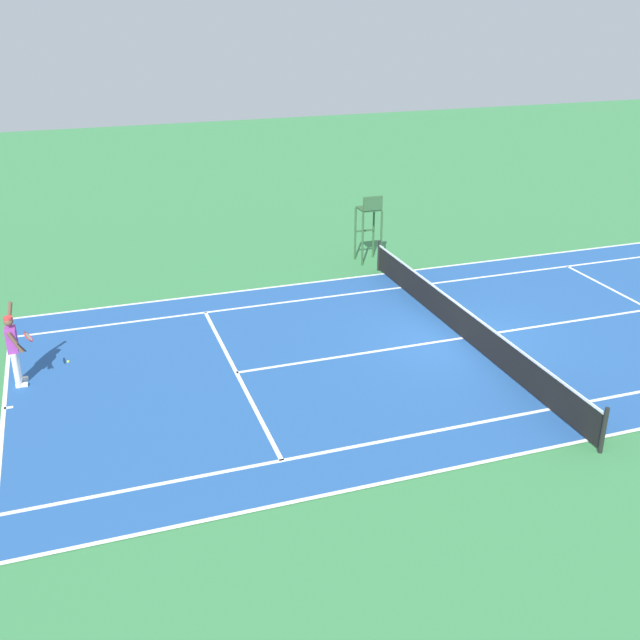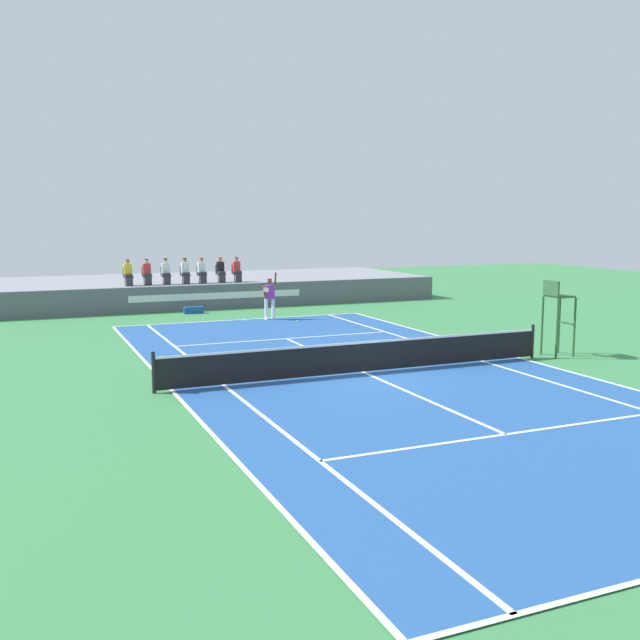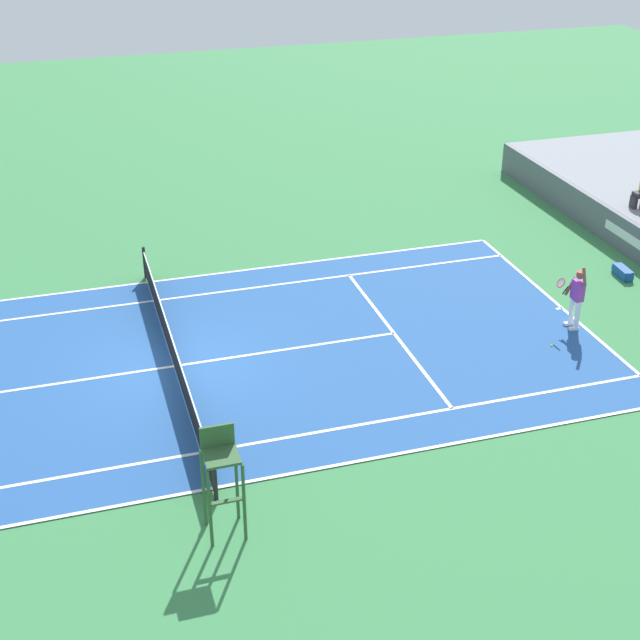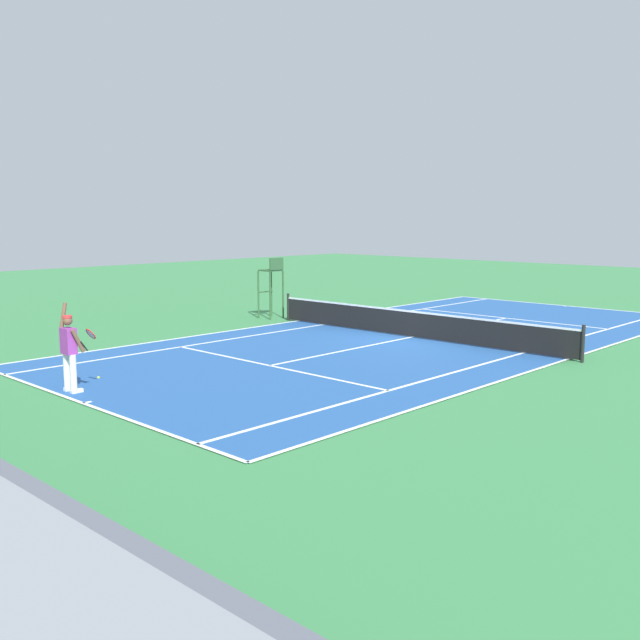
% 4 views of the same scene
% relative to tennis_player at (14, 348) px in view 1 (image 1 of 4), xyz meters
% --- Properties ---
extents(ground_plane, '(80.00, 80.00, 0.00)m').
position_rel_tennis_player_xyz_m(ground_plane, '(-1.14, -11.56, -0.99)').
color(ground_plane, '#387F47').
extents(court, '(11.08, 23.88, 0.03)m').
position_rel_tennis_player_xyz_m(court, '(-1.14, -11.56, -0.98)').
color(court, '#235193').
rests_on(court, ground).
extents(net, '(11.98, 0.10, 1.07)m').
position_rel_tennis_player_xyz_m(net, '(-1.14, -11.56, -0.47)').
color(net, black).
rests_on(net, ground).
extents(tennis_player, '(0.76, 0.62, 2.08)m').
position_rel_tennis_player_xyz_m(tennis_player, '(0.00, 0.00, 0.00)').
color(tennis_player, white).
rests_on(tennis_player, ground).
extents(tennis_ball, '(0.07, 0.07, 0.07)m').
position_rel_tennis_player_xyz_m(tennis_ball, '(0.85, -1.15, -0.96)').
color(tennis_ball, '#D1E533').
rests_on(tennis_ball, ground).
extents(umpire_chair, '(0.77, 0.77, 2.44)m').
position_rel_tennis_player_xyz_m(umpire_chair, '(5.73, -11.56, 0.56)').
color(umpire_chair, '#2D562D').
rests_on(umpire_chair, ground).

